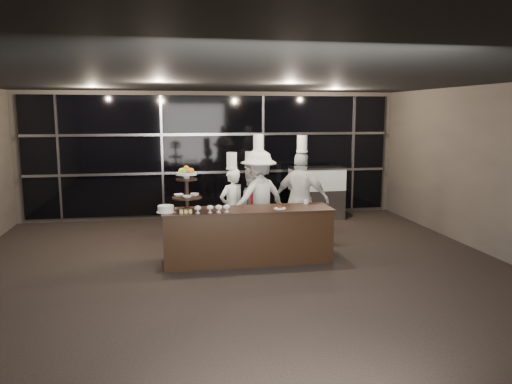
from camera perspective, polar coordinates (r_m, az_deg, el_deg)
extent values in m
plane|color=black|center=(7.44, -0.97, -10.65)|extent=(10.00, 10.00, 0.00)
plane|color=black|center=(7.02, -1.04, 13.07)|extent=(10.00, 10.00, 0.00)
plane|color=#473F38|center=(12.01, -4.92, 4.23)|extent=(9.00, 0.00, 9.00)
plane|color=#473F38|center=(2.44, 19.38, -15.97)|extent=(9.00, 0.00, 9.00)
cube|color=black|center=(11.95, -4.89, 4.21)|extent=(8.60, 0.04, 2.80)
cube|color=#A5A5AA|center=(11.94, -4.84, 2.27)|extent=(8.60, 0.06, 0.06)
cube|color=#A5A5AA|center=(11.86, -4.90, 6.59)|extent=(8.60, 0.06, 0.06)
cube|color=#A5A5AA|center=(12.09, -21.65, 3.66)|extent=(0.05, 0.05, 2.80)
cube|color=#A5A5AA|center=(11.86, -10.67, 4.05)|extent=(0.05, 0.05, 2.80)
cube|color=#A5A5AA|center=(12.09, 0.81, 4.30)|extent=(0.05, 0.05, 2.80)
cube|color=#A5A5AA|center=(12.74, 11.04, 4.37)|extent=(0.05, 0.05, 2.80)
cube|color=black|center=(8.44, -0.97, -5.06)|extent=(2.80, 0.70, 0.90)
cube|color=black|center=(8.34, -0.98, -2.02)|extent=(2.84, 0.74, 0.03)
cylinder|color=black|center=(8.23, -7.87, -2.04)|extent=(0.24, 0.24, 0.03)
cylinder|color=black|center=(8.17, -7.92, 0.26)|extent=(0.06, 0.06, 0.70)
cylinder|color=black|center=(8.19, -7.90, -0.64)|extent=(0.48, 0.48, 0.02)
cylinder|color=black|center=(8.15, -7.95, 1.44)|extent=(0.34, 0.34, 0.02)
cylinder|color=white|center=(8.14, -7.95, 1.74)|extent=(0.10, 0.10, 0.06)
cylinder|color=white|center=(8.14, -7.96, 2.09)|extent=(0.34, 0.34, 0.04)
sphere|color=orange|center=(8.14, -7.40, 2.43)|extent=(0.09, 0.09, 0.09)
sphere|color=#66A229|center=(8.20, -7.71, 2.48)|extent=(0.09, 0.09, 0.09)
sphere|color=#DA5B12|center=(8.20, -8.27, 2.47)|extent=(0.09, 0.09, 0.09)
sphere|color=yellow|center=(8.13, -8.53, 2.40)|extent=(0.09, 0.09, 0.09)
sphere|color=#61BE31|center=(8.06, -8.23, 2.35)|extent=(0.09, 0.09, 0.09)
sphere|color=orange|center=(8.06, -7.66, 2.37)|extent=(0.09, 0.09, 0.09)
sphere|color=orange|center=(8.13, -7.97, 2.70)|extent=(0.09, 0.09, 0.09)
imported|color=white|center=(8.24, -8.83, -0.37)|extent=(0.16, 0.16, 0.04)
imported|color=white|center=(8.25, -7.02, -0.30)|extent=(0.15, 0.15, 0.05)
imported|color=white|center=(8.07, -7.87, -0.55)|extent=(0.16, 0.16, 0.04)
cylinder|color=silver|center=(8.02, -6.68, -2.37)|extent=(0.07, 0.07, 0.01)
cylinder|color=silver|center=(8.02, -6.69, -2.15)|extent=(0.02, 0.02, 0.05)
ellipsoid|color=silver|center=(8.01, -6.69, -1.82)|extent=(0.11, 0.11, 0.08)
ellipsoid|color=#0BB110|center=(8.01, -6.69, -1.78)|extent=(0.08, 0.08, 0.05)
cylinder|color=silver|center=(8.04, -5.28, -2.33)|extent=(0.07, 0.07, 0.01)
cylinder|color=silver|center=(8.03, -5.29, -2.11)|extent=(0.02, 0.02, 0.05)
ellipsoid|color=silver|center=(8.02, -5.29, -1.77)|extent=(0.11, 0.11, 0.08)
ellipsoid|color=#CC1E4B|center=(8.02, -5.29, -1.74)|extent=(0.08, 0.08, 0.05)
cylinder|color=silver|center=(8.05, -4.27, -2.29)|extent=(0.07, 0.07, 0.01)
cylinder|color=silver|center=(8.05, -4.27, -2.08)|extent=(0.02, 0.02, 0.05)
ellipsoid|color=silver|center=(8.04, -4.28, -1.74)|extent=(0.11, 0.11, 0.08)
ellipsoid|color=beige|center=(8.04, -4.28, -1.71)|extent=(0.08, 0.08, 0.05)
cylinder|color=silver|center=(8.07, -3.35, -2.26)|extent=(0.07, 0.07, 0.01)
cylinder|color=silver|center=(8.06, -3.36, -2.05)|extent=(0.02, 0.02, 0.05)
ellipsoid|color=silver|center=(8.05, -3.36, -1.71)|extent=(0.11, 0.11, 0.08)
ellipsoid|color=#542A1B|center=(8.05, -3.36, -1.68)|extent=(0.08, 0.08, 0.05)
cylinder|color=white|center=(8.18, -10.25, -2.25)|extent=(0.30, 0.30, 0.01)
cylinder|color=white|center=(8.17, -10.26, -1.87)|extent=(0.26, 0.26, 0.10)
cube|color=#DAB86A|center=(8.03, -8.52, -2.25)|extent=(0.05, 0.05, 0.05)
cube|color=#DAB86A|center=(8.03, -8.02, -2.23)|extent=(0.05, 0.05, 0.05)
cube|color=#DAB86A|center=(8.03, -7.52, -2.22)|extent=(0.05, 0.05, 0.05)
cube|color=#DAB86A|center=(8.10, -8.54, -2.15)|extent=(0.05, 0.06, 0.05)
cube|color=#DAB86A|center=(8.10, -8.04, -2.14)|extent=(0.05, 0.06, 0.05)
cube|color=#DAB86A|center=(8.10, -7.55, -2.12)|extent=(0.05, 0.06, 0.05)
cylinder|color=white|center=(8.34, 2.74, -1.88)|extent=(0.20, 0.20, 0.01)
cylinder|color=#4C2814|center=(8.33, 2.74, -1.71)|extent=(0.08, 0.08, 0.04)
cylinder|color=white|center=(8.81, 5.75, -1.14)|extent=(0.08, 0.08, 0.07)
cube|color=#A5A5AA|center=(11.95, 6.91, -1.40)|extent=(1.26, 0.54, 0.70)
cube|color=silver|center=(11.85, 6.97, 1.46)|extent=(1.26, 0.54, 0.50)
cube|color=#FFC67F|center=(11.85, 6.97, 1.46)|extent=(1.17, 0.45, 0.40)
cube|color=#A5A5AA|center=(11.82, 6.99, 2.75)|extent=(1.28, 0.56, 0.04)
imported|color=white|center=(9.35, -2.75, -1.83)|extent=(0.65, 0.58, 1.48)
cylinder|color=white|center=(9.22, -2.79, 3.62)|extent=(0.19, 0.19, 0.30)
cylinder|color=white|center=(9.24, -2.79, 2.72)|extent=(0.21, 0.21, 0.03)
imported|color=silver|center=(9.59, -0.67, -1.55)|extent=(0.73, 0.57, 1.48)
cylinder|color=white|center=(9.47, -0.68, 3.75)|extent=(0.19, 0.19, 0.30)
cylinder|color=white|center=(9.48, -0.68, 2.88)|extent=(0.21, 0.21, 0.03)
imported|color=silver|center=(9.39, 0.26, -0.74)|extent=(1.35, 1.10, 1.82)
cylinder|color=white|center=(9.27, 0.27, 5.72)|extent=(0.19, 0.19, 0.30)
cylinder|color=white|center=(9.28, 0.27, 4.83)|extent=(0.21, 0.21, 0.03)
cube|color=#970B0E|center=(9.28, 0.40, -0.86)|extent=(0.34, 0.03, 0.68)
imported|color=silver|center=(9.33, 5.20, -0.90)|extent=(1.12, 0.94, 1.80)
cylinder|color=white|center=(9.21, 5.29, 5.54)|extent=(0.19, 0.19, 0.30)
cylinder|color=white|center=(9.22, 5.28, 4.64)|extent=(0.21, 0.21, 0.03)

